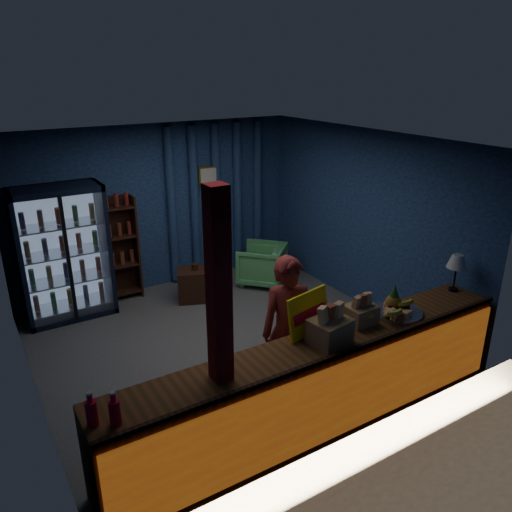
% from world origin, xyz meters
% --- Properties ---
extents(ground, '(4.60, 4.60, 0.00)m').
position_xyz_m(ground, '(0.00, 0.00, 0.00)').
color(ground, '#515154').
rests_on(ground, ground).
extents(room_walls, '(4.60, 4.60, 4.60)m').
position_xyz_m(room_walls, '(0.00, 0.00, 1.57)').
color(room_walls, navy).
rests_on(room_walls, ground).
extents(counter, '(4.40, 0.57, 0.99)m').
position_xyz_m(counter, '(0.00, -1.91, 0.48)').
color(counter, brown).
rests_on(counter, ground).
extents(support_post, '(0.16, 0.16, 2.60)m').
position_xyz_m(support_post, '(-1.05, -1.90, 1.30)').
color(support_post, maroon).
rests_on(support_post, ground).
extents(beverage_cooler, '(1.20, 0.62, 1.90)m').
position_xyz_m(beverage_cooler, '(-1.55, 1.92, 0.93)').
color(beverage_cooler, black).
rests_on(beverage_cooler, ground).
extents(bottle_shelf, '(0.50, 0.28, 1.60)m').
position_xyz_m(bottle_shelf, '(-0.70, 2.06, 0.79)').
color(bottle_shelf, '#3B1E12').
rests_on(bottle_shelf, ground).
extents(curtain_folds, '(1.74, 0.14, 2.50)m').
position_xyz_m(curtain_folds, '(1.00, 2.14, 1.30)').
color(curtain_folds, navy).
rests_on(curtain_folds, room_walls).
extents(framed_picture, '(0.36, 0.04, 0.28)m').
position_xyz_m(framed_picture, '(0.85, 2.10, 1.75)').
color(framed_picture, gold).
rests_on(framed_picture, room_walls).
extents(shopkeeper, '(0.70, 0.58, 1.63)m').
position_xyz_m(shopkeeper, '(0.02, -1.37, 0.82)').
color(shopkeeper, maroon).
rests_on(shopkeeper, ground).
extents(green_chair, '(1.02, 1.02, 0.66)m').
position_xyz_m(green_chair, '(1.41, 1.37, 0.33)').
color(green_chair, '#5CB969').
rests_on(green_chair, ground).
extents(side_table, '(0.65, 0.57, 0.59)m').
position_xyz_m(side_table, '(0.21, 1.37, 0.25)').
color(side_table, '#3B1E12').
rests_on(side_table, ground).
extents(yellow_sign, '(0.54, 0.21, 0.42)m').
position_xyz_m(yellow_sign, '(0.02, -1.68, 1.16)').
color(yellow_sign, yellow).
rests_on(yellow_sign, counter).
extents(soda_bottles, '(0.23, 0.17, 0.28)m').
position_xyz_m(soda_bottles, '(-2.05, -1.98, 1.06)').
color(soda_bottles, red).
rests_on(soda_bottles, counter).
extents(snack_box_left, '(0.41, 0.35, 0.39)m').
position_xyz_m(snack_box_left, '(0.09, -1.93, 1.09)').
color(snack_box_left, '#9A794A').
rests_on(snack_box_left, counter).
extents(snack_box_centre, '(0.30, 0.25, 0.32)m').
position_xyz_m(snack_box_centre, '(0.60, -1.80, 1.06)').
color(snack_box_centre, '#9A794A').
rests_on(snack_box_centre, counter).
extents(pastry_tray, '(0.52, 0.52, 0.08)m').
position_xyz_m(pastry_tray, '(1.07, -1.85, 0.98)').
color(pastry_tray, silver).
rests_on(pastry_tray, counter).
extents(banana_bunches, '(0.78, 0.30, 0.17)m').
position_xyz_m(banana_bunches, '(0.88, -1.86, 1.03)').
color(banana_bunches, gold).
rests_on(banana_bunches, counter).
extents(table_lamp, '(0.23, 0.23, 0.45)m').
position_xyz_m(table_lamp, '(2.05, -1.78, 1.30)').
color(table_lamp, black).
rests_on(table_lamp, counter).
extents(pineapple, '(0.17, 0.17, 0.30)m').
position_xyz_m(pineapple, '(1.08, -1.78, 1.07)').
color(pineapple, olive).
rests_on(pineapple, counter).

